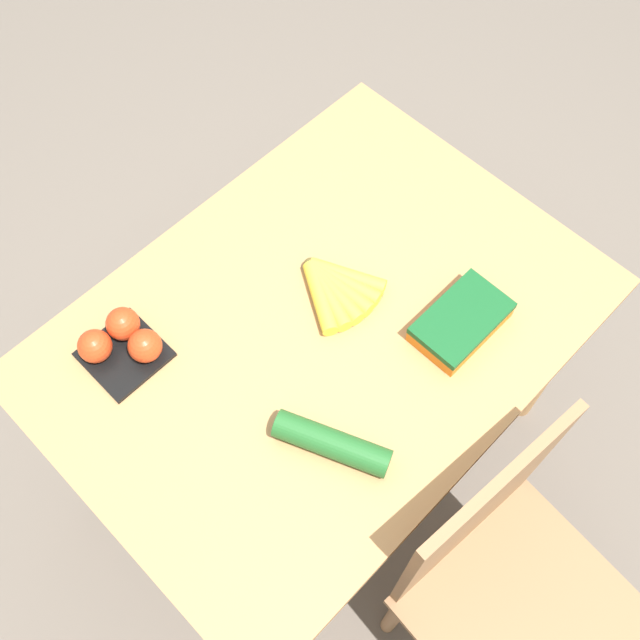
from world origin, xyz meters
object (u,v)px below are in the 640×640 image
carrot_bag (461,321)px  cucumber_near (332,443)px  banana_bunch (335,288)px  chair (502,580)px  tomato_pack (122,342)px

carrot_bag → cucumber_near: cucumber_near is taller
banana_bunch → chair: bearing=77.2°
chair → carrot_bag: size_ratio=4.65×
tomato_pack → cucumber_near: tomato_pack is taller
banana_bunch → tomato_pack: 0.45m
banana_bunch → carrot_bag: size_ratio=0.92×
banana_bunch → carrot_bag: 0.27m
carrot_bag → cucumber_near: 0.37m
chair → cucumber_near: chair is taller
carrot_bag → chair: bearing=55.9°
chair → tomato_pack: (0.25, -0.84, 0.29)m
tomato_pack → carrot_bag: bearing=138.9°
carrot_bag → banana_bunch: bearing=-63.6°
chair → banana_bunch: 0.70m
chair → carrot_bag: 0.55m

